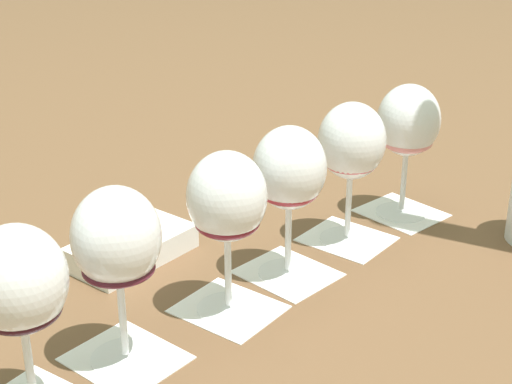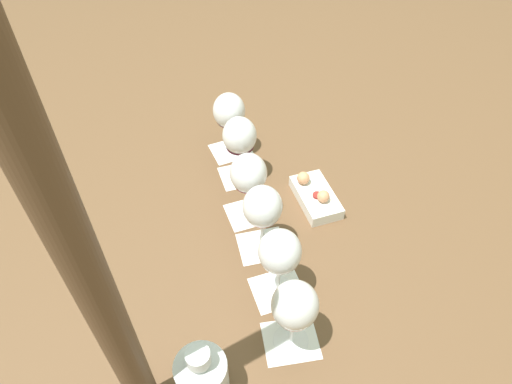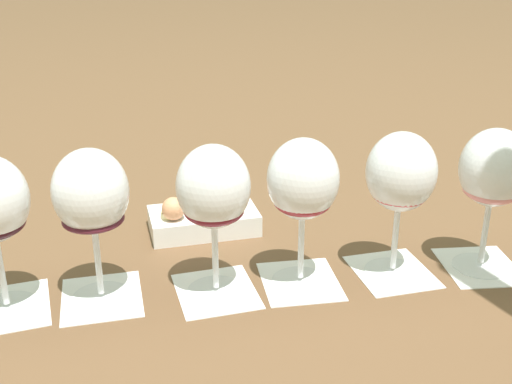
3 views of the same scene
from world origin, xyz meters
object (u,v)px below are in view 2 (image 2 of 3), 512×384
(wine_glass_3, at_px, (249,176))
(snack_dish, at_px, (315,196))
(wine_glass_1, at_px, (280,254))
(ceramic_vase, at_px, (202,376))
(wine_glass_2, at_px, (262,209))
(wine_glass_4, at_px, (240,138))
(wine_glass_5, at_px, (229,113))
(wine_glass_0, at_px, (295,308))
(umbrella_pole, at_px, (82,264))

(wine_glass_3, bearing_deg, snack_dish, -110.40)
(wine_glass_1, bearing_deg, ceramic_vase, 112.38)
(wine_glass_2, height_order, wine_glass_4, same)
(wine_glass_3, xyz_separation_m, wine_glass_5, (0.23, -0.09, -0.00))
(wine_glass_0, relative_size, wine_glass_4, 1.00)
(wine_glass_4, height_order, umbrella_pole, umbrella_pole)
(wine_glass_0, xyz_separation_m, ceramic_vase, (0.01, 0.19, -0.06))
(wine_glass_5, relative_size, umbrella_pole, 0.21)
(wine_glass_2, height_order, wine_glass_3, same)
(wine_glass_0, distance_m, snack_dish, 0.40)
(wine_glass_4, bearing_deg, wine_glass_5, -17.97)
(wine_glass_4, relative_size, wine_glass_5, 1.00)
(wine_glass_0, bearing_deg, ceramic_vase, 86.52)
(wine_glass_3, height_order, snack_dish, wine_glass_3)
(wine_glass_5, bearing_deg, snack_dish, -166.03)
(wine_glass_5, relative_size, snack_dish, 1.08)
(wine_glass_1, distance_m, wine_glass_3, 0.23)
(wine_glass_3, bearing_deg, wine_glass_2, 162.53)
(wine_glass_1, relative_size, umbrella_pole, 0.21)
(wine_glass_3, bearing_deg, umbrella_pole, 124.62)
(wine_glass_0, xyz_separation_m, umbrella_pole, (0.05, 0.29, 0.31))
(wine_glass_0, bearing_deg, wine_glass_3, -20.00)
(umbrella_pole, bearing_deg, wine_glass_3, -55.38)
(wine_glass_2, bearing_deg, umbrella_pole, 115.46)
(wine_glass_0, distance_m, wine_glass_3, 0.35)
(wine_glass_4, distance_m, wine_glass_5, 0.11)
(snack_dish, bearing_deg, wine_glass_5, 13.97)
(wine_glass_2, bearing_deg, ceramic_vase, 127.73)
(wine_glass_3, height_order, wine_glass_5, same)
(wine_glass_4, bearing_deg, umbrella_pole, 131.26)
(wine_glass_2, xyz_separation_m, snack_dish, (0.04, -0.19, -0.11))
(wine_glass_1, bearing_deg, umbrella_pole, 100.35)
(wine_glass_2, distance_m, snack_dish, 0.23)
(wine_glass_5, bearing_deg, wine_glass_4, 162.03)
(wine_glass_4, relative_size, ceramic_vase, 1.19)
(wine_glass_2, bearing_deg, wine_glass_4, -21.35)
(umbrella_pole, bearing_deg, wine_glass_2, -64.54)
(wine_glass_5, bearing_deg, wine_glass_1, 160.07)
(wine_glass_0, bearing_deg, wine_glass_4, -21.23)
(wine_glass_2, distance_m, wine_glass_4, 0.25)
(wine_glass_1, xyz_separation_m, ceramic_vase, (-0.10, 0.24, -0.06))
(wine_glass_1, bearing_deg, wine_glass_5, -19.93)
(wine_glass_5, xyz_separation_m, umbrella_pole, (-0.51, 0.50, 0.31))
(wine_glass_3, bearing_deg, ceramic_vase, 135.66)
(wine_glass_2, distance_m, umbrella_pole, 0.52)
(ceramic_vase, relative_size, snack_dish, 0.91)
(wine_glass_0, height_order, wine_glass_1, same)
(wine_glass_3, height_order, wine_glass_4, same)
(ceramic_vase, relative_size, umbrella_pole, 0.18)
(wine_glass_0, height_order, ceramic_vase, wine_glass_0)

